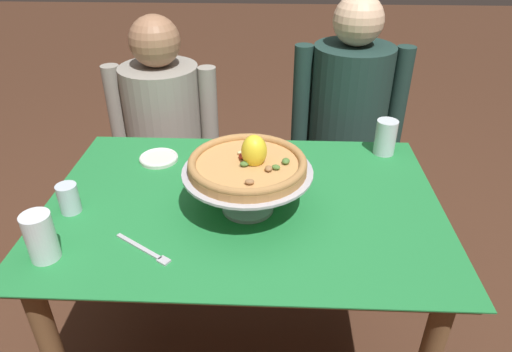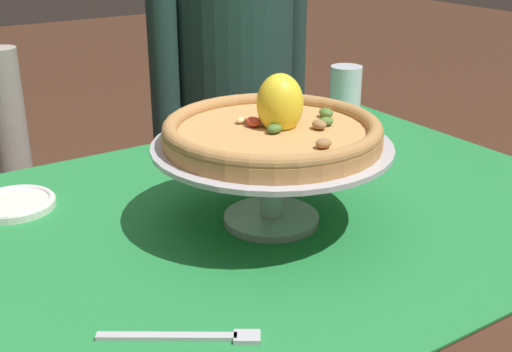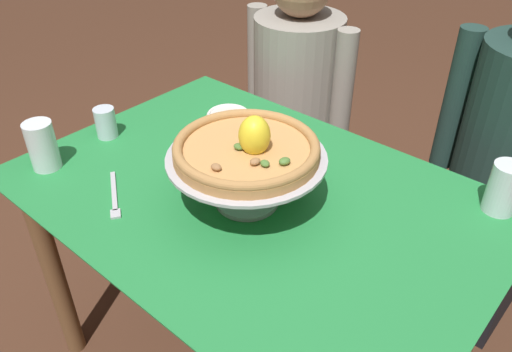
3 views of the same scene
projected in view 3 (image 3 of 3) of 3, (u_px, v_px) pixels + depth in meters
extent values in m
cylinder|color=brown|center=(54.00, 274.00, 1.60)|extent=(0.06, 0.06, 0.72)
cylinder|color=brown|center=(210.00, 178.00, 2.02)|extent=(0.06, 0.06, 0.72)
cylinder|color=brown|center=(472.00, 319.00, 1.45)|extent=(0.06, 0.06, 0.72)
cube|color=brown|center=(253.00, 197.00, 1.31)|extent=(1.18, 0.81, 0.02)
cube|color=#237F3D|center=(253.00, 193.00, 1.30)|extent=(1.22, 0.85, 0.00)
cylinder|color=#B7B7C1|center=(247.00, 200.00, 1.26)|extent=(0.16, 0.16, 0.01)
cylinder|color=#B7B7C1|center=(247.00, 179.00, 1.23)|extent=(0.04, 0.04, 0.12)
cylinder|color=#B7B7C1|center=(247.00, 157.00, 1.19)|extent=(0.38, 0.38, 0.01)
cylinder|color=tan|center=(246.00, 152.00, 1.18)|extent=(0.34, 0.34, 0.02)
torus|color=#AF7D47|center=(246.00, 146.00, 1.17)|extent=(0.34, 0.34, 0.02)
ellipsoid|color=beige|center=(254.00, 133.00, 1.22)|extent=(0.02, 0.02, 0.01)
ellipsoid|color=#996B42|center=(216.00, 167.00, 1.10)|extent=(0.03, 0.02, 0.01)
ellipsoid|color=#4C7533|center=(265.00, 163.00, 1.11)|extent=(0.03, 0.03, 0.01)
ellipsoid|color=#C63D28|center=(250.00, 138.00, 1.20)|extent=(0.02, 0.03, 0.01)
ellipsoid|color=#4C7533|center=(285.00, 161.00, 1.11)|extent=(0.03, 0.03, 0.02)
ellipsoid|color=#4C7533|center=(239.00, 147.00, 1.16)|extent=(0.03, 0.02, 0.01)
ellipsoid|color=#996B42|center=(255.00, 161.00, 1.11)|extent=(0.02, 0.03, 0.01)
ellipsoid|color=#996B42|center=(260.00, 141.00, 1.19)|extent=(0.02, 0.02, 0.01)
ellipsoid|color=tan|center=(258.00, 145.00, 1.17)|extent=(0.03, 0.03, 0.01)
ellipsoid|color=yellow|center=(254.00, 135.00, 1.15)|extent=(0.10, 0.10, 0.10)
cylinder|color=silver|center=(504.00, 188.00, 1.21)|extent=(0.08, 0.08, 0.13)
cylinder|color=silver|center=(501.00, 197.00, 1.22)|extent=(0.07, 0.07, 0.08)
cylinder|color=silver|center=(106.00, 123.00, 1.50)|extent=(0.06, 0.06, 0.09)
cylinder|color=silver|center=(107.00, 128.00, 1.52)|extent=(0.05, 0.05, 0.05)
cylinder|color=white|center=(42.00, 146.00, 1.36)|extent=(0.08, 0.08, 0.14)
cylinder|color=silver|center=(44.00, 152.00, 1.37)|extent=(0.07, 0.07, 0.09)
cylinder|color=silver|center=(228.00, 116.00, 1.62)|extent=(0.14, 0.14, 0.01)
torus|color=white|center=(228.00, 114.00, 1.62)|extent=(0.14, 0.14, 0.01)
cube|color=#B7B7C1|center=(114.00, 191.00, 1.30)|extent=(0.15, 0.10, 0.01)
cube|color=#B7B7C1|center=(116.00, 214.00, 1.22)|extent=(0.04, 0.04, 0.01)
cube|color=gray|center=(292.00, 175.00, 2.29)|extent=(0.28, 0.32, 0.43)
cylinder|color=gray|center=(297.00, 80.00, 2.02)|extent=(0.35, 0.35, 0.50)
cylinder|color=gray|center=(257.00, 57.00, 2.12)|extent=(0.08, 0.08, 0.43)
cylinder|color=gray|center=(343.00, 86.00, 1.89)|extent=(0.08, 0.08, 0.43)
cube|color=black|center=(478.00, 258.00, 1.83)|extent=(0.28, 0.32, 0.47)
cylinder|color=#1E3833|center=(456.00, 101.00, 1.62)|extent=(0.08, 0.08, 0.47)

